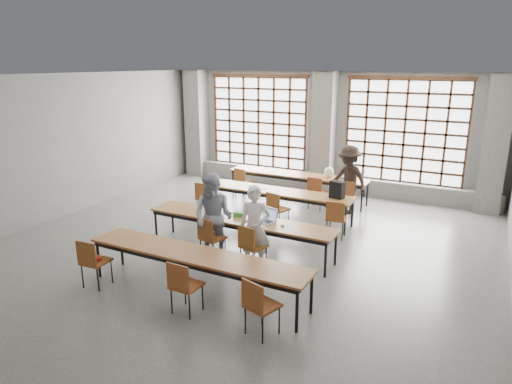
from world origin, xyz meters
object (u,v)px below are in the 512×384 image
(chair_front_right, at_px, (251,243))
(plastic_bag, at_px, (329,172))
(chair_mid_left, at_px, (205,195))
(chair_back_left, at_px, (242,180))
(desk_row_a, at_px, (297,176))
(green_box, at_px, (240,215))
(laptop_front, at_px, (267,218))
(red_pouch, at_px, (96,259))
(student_female, at_px, (214,217))
(chair_near_mid, at_px, (183,282))
(backpack, at_px, (337,190))
(chair_back_right, at_px, (347,194))
(phone, at_px, (245,221))
(chair_near_right, at_px, (258,302))
(student_male, at_px, (255,228))
(chair_front_left, at_px, (210,235))
(desk_row_c, at_px, (240,221))
(desk_row_b, at_px, (273,192))
(mouse, at_px, (283,225))
(desk_row_d, at_px, (196,257))
(chair_near_left, at_px, (92,259))
(chair_back_mid, at_px, (316,190))
(chair_mid_right, at_px, (336,216))
(laptop_back, at_px, (346,177))
(student_back, at_px, (348,179))
(chair_mid_centre, at_px, (276,206))

(chair_front_right, distance_m, plastic_bag, 4.71)
(chair_mid_left, bearing_deg, chair_back_left, 87.36)
(desk_row_a, distance_m, chair_mid_left, 2.86)
(green_box, bearing_deg, laptop_front, 2.53)
(desk_row_a, xyz_separation_m, red_pouch, (-1.08, -6.42, -0.16))
(chair_back_left, distance_m, green_box, 3.76)
(chair_back_left, relative_size, student_female, 0.51)
(chair_near_mid, bearing_deg, backpack, 79.52)
(chair_back_right, xyz_separation_m, laptop_front, (-0.64, -3.28, 0.25))
(chair_back_left, height_order, phone, chair_back_left)
(chair_near_right, height_order, student_male, student_male)
(chair_back_left, height_order, chair_front_left, same)
(desk_row_c, distance_m, green_box, 0.15)
(desk_row_b, height_order, chair_front_right, chair_front_right)
(laptop_front, height_order, red_pouch, laptop_front)
(desk_row_a, bearing_deg, backpack, -45.82)
(red_pouch, bearing_deg, chair_near_right, -1.36)
(mouse, xyz_separation_m, backpack, (0.34, 2.29, 0.18))
(desk_row_d, distance_m, chair_near_left, 1.81)
(chair_near_left, height_order, backpack, backpack)
(chair_back_left, bearing_deg, laptop_front, -53.95)
(desk_row_d, distance_m, plastic_bag, 5.93)
(chair_mid_left, bearing_deg, chair_front_left, -54.38)
(laptop_front, bearing_deg, chair_front_right, -88.89)
(chair_back_left, xyz_separation_m, chair_front_left, (1.51, -4.02, 0.00))
(desk_row_a, relative_size, chair_mid_left, 4.55)
(mouse, relative_size, plastic_bag, 0.34)
(chair_back_mid, bearing_deg, chair_mid_right, -58.21)
(chair_near_mid, xyz_separation_m, mouse, (0.54, 2.46, 0.21))
(chair_front_left, xyz_separation_m, laptop_back, (1.26, 4.76, 0.25))
(red_pouch, bearing_deg, student_female, 58.08)
(laptop_back, bearing_deg, chair_back_left, -165.09)
(student_back, bearing_deg, desk_row_c, -85.52)
(mouse, bearing_deg, red_pouch, -135.62)
(chair_back_left, height_order, laptop_front, laptop_front)
(desk_row_c, height_order, laptop_front, laptop_front)
(desk_row_c, xyz_separation_m, chair_mid_left, (-1.91, 1.59, -0.13))
(laptop_back, relative_size, green_box, 1.54)
(desk_row_b, height_order, desk_row_d, same)
(laptop_front, bearing_deg, student_female, -145.00)
(desk_row_a, xyz_separation_m, desk_row_c, (0.41, -4.02, 0.00))
(student_female, height_order, student_back, student_back)
(red_pouch, bearing_deg, chair_front_left, 56.65)
(plastic_bag, bearing_deg, mouse, -83.60)
(chair_near_mid, distance_m, chair_near_right, 1.28)
(chair_front_right, distance_m, laptop_front, 0.78)
(desk_row_b, relative_size, desk_row_c, 1.00)
(desk_row_b, distance_m, mouse, 2.57)
(laptop_back, bearing_deg, student_female, -105.07)
(chair_mid_centre, bearing_deg, desk_row_b, 121.17)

